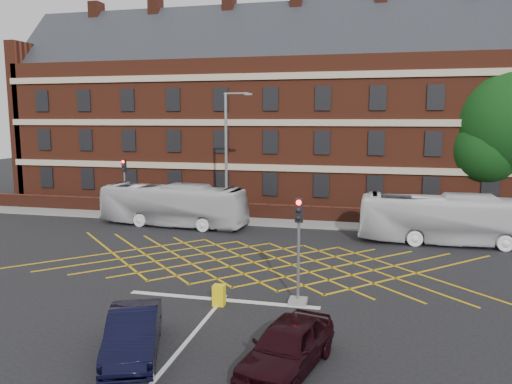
% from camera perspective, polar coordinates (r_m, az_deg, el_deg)
% --- Properties ---
extents(ground, '(120.00, 120.00, 0.00)m').
position_cam_1_polar(ground, '(24.00, -1.41, -9.35)').
color(ground, black).
rests_on(ground, ground).
extents(victorian_building, '(51.00, 12.17, 20.40)m').
position_cam_1_polar(victorian_building, '(44.45, 6.14, 9.03)').
color(victorian_building, '#5B2617').
rests_on(victorian_building, ground).
extents(boundary_wall, '(56.00, 0.50, 1.10)m').
position_cam_1_polar(boundary_wall, '(36.22, 3.80, -2.38)').
color(boundary_wall, '#491E13').
rests_on(boundary_wall, ground).
extents(far_pavement, '(60.00, 3.00, 0.12)m').
position_cam_1_polar(far_pavement, '(35.35, 3.52, -3.45)').
color(far_pavement, slate).
rests_on(far_pavement, ground).
extents(box_junction_hatching, '(8.22, 8.22, 0.02)m').
position_cam_1_polar(box_junction_hatching, '(25.85, -0.28, -8.02)').
color(box_junction_hatching, '#CC990C').
rests_on(box_junction_hatching, ground).
extents(stop_line, '(8.00, 0.30, 0.02)m').
position_cam_1_polar(stop_line, '(20.82, -3.90, -12.18)').
color(stop_line, silver).
rests_on(stop_line, ground).
extents(centre_line, '(0.15, 14.00, 0.02)m').
position_cam_1_polar(centre_line, '(15.29, -11.56, -20.36)').
color(centre_line, silver).
rests_on(centre_line, ground).
extents(bus_left, '(10.52, 3.43, 2.88)m').
position_cam_1_polar(bus_left, '(34.62, -9.47, -1.48)').
color(bus_left, silver).
rests_on(bus_left, ground).
extents(bus_right, '(10.54, 2.48, 2.93)m').
position_cam_1_polar(bus_right, '(31.35, 21.34, -2.93)').
color(bus_right, white).
rests_on(bus_right, ground).
extents(car_navy, '(2.96, 4.59, 1.43)m').
position_cam_1_polar(car_navy, '(16.56, -13.85, -15.37)').
color(car_navy, black).
rests_on(car_navy, ground).
extents(car_maroon, '(2.74, 4.64, 1.48)m').
position_cam_1_polar(car_maroon, '(15.26, 3.60, -17.16)').
color(car_maroon, black).
rests_on(car_maroon, ground).
extents(deciduous_tree, '(8.40, 8.37, 11.18)m').
position_cam_1_polar(deciduous_tree, '(41.28, 26.58, 6.28)').
color(deciduous_tree, black).
rests_on(deciduous_tree, ground).
extents(traffic_light_near, '(0.70, 0.70, 4.27)m').
position_cam_1_polar(traffic_light_near, '(19.87, 4.87, -7.86)').
color(traffic_light_near, slate).
rests_on(traffic_light_near, ground).
extents(traffic_light_far, '(0.70, 0.70, 4.27)m').
position_cam_1_polar(traffic_light_far, '(38.94, -14.74, -0.07)').
color(traffic_light_far, slate).
rests_on(traffic_light_far, ground).
extents(street_lamp, '(2.25, 1.00, 8.94)m').
position_cam_1_polar(street_lamp, '(32.65, -3.30, 0.93)').
color(street_lamp, slate).
rests_on(street_lamp, ground).
extents(direction_signs, '(1.10, 0.16, 2.20)m').
position_cam_1_polar(direction_signs, '(39.41, -15.31, -0.56)').
color(direction_signs, gray).
rests_on(direction_signs, ground).
extents(utility_cabinet, '(0.46, 0.39, 0.83)m').
position_cam_1_polar(utility_cabinet, '(20.14, -4.25, -11.68)').
color(utility_cabinet, yellow).
rests_on(utility_cabinet, ground).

